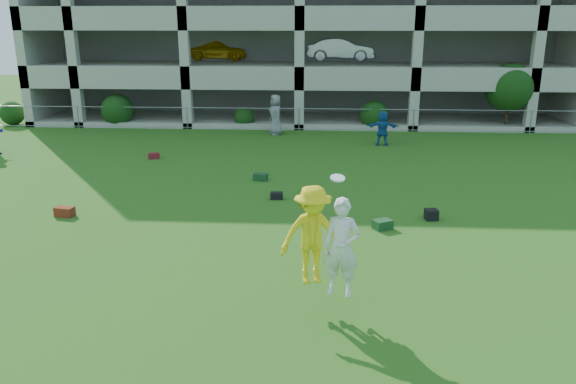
# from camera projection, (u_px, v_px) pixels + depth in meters

# --- Properties ---
(ground) EXTENTS (100.00, 100.00, 0.00)m
(ground) POSITION_uv_depth(u_px,v_px,m) (260.00, 297.00, 11.69)
(ground) COLOR #235114
(ground) RESTS_ON ground
(bystander_c) EXTENTS (1.00, 1.17, 2.03)m
(bystander_c) POSITION_uv_depth(u_px,v_px,m) (276.00, 115.00, 28.39)
(bystander_c) COLOR slate
(bystander_c) RESTS_ON ground
(bystander_d) EXTENTS (1.53, 0.58, 1.62)m
(bystander_d) POSITION_uv_depth(u_px,v_px,m) (383.00, 128.00, 25.99)
(bystander_d) COLOR #21549A
(bystander_d) RESTS_ON ground
(bag_red_a) EXTENTS (0.60, 0.40, 0.28)m
(bag_red_a) POSITION_uv_depth(u_px,v_px,m) (65.00, 212.00, 16.56)
(bag_red_a) COLOR #5D1910
(bag_red_a) RESTS_ON ground
(bag_black_b) EXTENTS (0.41, 0.26, 0.22)m
(bag_black_b) POSITION_uv_depth(u_px,v_px,m) (277.00, 196.00, 18.19)
(bag_black_b) COLOR black
(bag_black_b) RESTS_ON ground
(bag_green_c) EXTENTS (0.61, 0.55, 0.26)m
(bag_green_c) POSITION_uv_depth(u_px,v_px,m) (383.00, 224.00, 15.54)
(bag_green_c) COLOR #143716
(bag_green_c) RESTS_ON ground
(crate_d) EXTENTS (0.39, 0.39, 0.30)m
(crate_d) POSITION_uv_depth(u_px,v_px,m) (431.00, 215.00, 16.28)
(crate_d) COLOR black
(crate_d) RESTS_ON ground
(bag_red_f) EXTENTS (0.53, 0.44, 0.24)m
(bag_red_f) POSITION_uv_depth(u_px,v_px,m) (154.00, 156.00, 23.57)
(bag_red_f) COLOR #57170E
(bag_red_f) RESTS_ON ground
(bag_green_g) EXTENTS (0.54, 0.38, 0.25)m
(bag_green_g) POSITION_uv_depth(u_px,v_px,m) (261.00, 177.00, 20.32)
(bag_green_g) COLOR #123319
(bag_green_g) RESTS_ON ground
(frisbee_contest) EXTENTS (1.67, 1.09, 2.41)m
(frisbee_contest) POSITION_uv_depth(u_px,v_px,m) (320.00, 238.00, 10.79)
(frisbee_contest) COLOR yellow
(frisbee_contest) RESTS_ON ground
(parking_garage) EXTENTS (30.00, 14.00, 12.00)m
(parking_garage) POSITION_uv_depth(u_px,v_px,m) (305.00, 14.00, 36.41)
(parking_garage) COLOR #9E998C
(parking_garage) RESTS_ON ground
(fence) EXTENTS (36.06, 0.06, 1.20)m
(fence) POSITION_uv_depth(u_px,v_px,m) (299.00, 119.00, 29.67)
(fence) COLOR gray
(fence) RESTS_ON ground
(shrub_row) EXTENTS (34.38, 2.52, 3.50)m
(shrub_row) POSITION_uv_depth(u_px,v_px,m) (386.00, 101.00, 29.80)
(shrub_row) COLOR #163D11
(shrub_row) RESTS_ON ground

